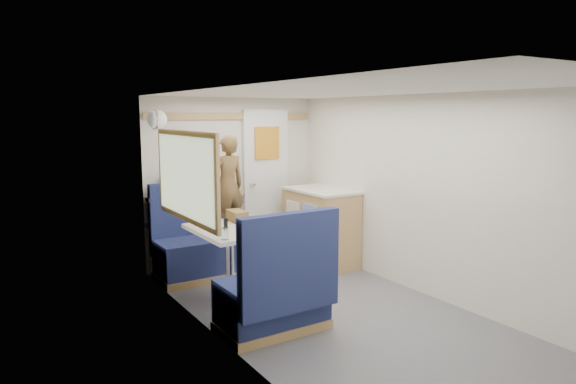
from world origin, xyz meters
TOP-DOWN VIEW (x-y plane):
  - floor at (0.00, 0.00)m, footprint 4.50×4.50m
  - ceiling at (0.00, 0.00)m, footprint 4.50×4.50m
  - wall_back at (0.00, 2.25)m, footprint 2.20×0.02m
  - wall_left at (-1.10, 0.00)m, footprint 0.02×4.50m
  - wall_right at (1.10, 0.00)m, footprint 0.02×4.50m
  - oak_trim_low at (0.00, 2.23)m, footprint 2.15×0.02m
  - oak_trim_high at (0.00, 2.23)m, footprint 2.15×0.02m
  - side_window at (-1.08, 1.00)m, footprint 0.04×1.30m
  - rear_door at (0.45, 2.22)m, footprint 0.62×0.12m
  - dinette_table at (-0.65, 1.00)m, footprint 0.62×0.92m
  - bench_far at (-0.65, 1.86)m, footprint 0.90×0.59m
  - bench_near at (-0.65, 0.14)m, footprint 0.90×0.59m
  - ledge at (-0.65, 2.12)m, footprint 0.90×0.14m
  - dome_light at (-1.04, 1.85)m, footprint 0.20×0.20m
  - galley_counter at (0.82, 1.55)m, footprint 0.57×0.92m
  - person at (-0.29, 1.79)m, footprint 0.44×0.31m
  - duffel_bag at (-0.61, 2.12)m, footprint 0.53×0.28m
  - tray at (-0.48, 0.65)m, footprint 0.31×0.36m
  - orange_fruit at (-0.55, 0.86)m, footprint 0.07×0.07m
  - cheese_block at (-0.62, 0.79)m, footprint 0.11×0.08m
  - wine_glass at (-0.75, 1.03)m, footprint 0.08×0.08m
  - tumbler_left at (-0.88, 0.62)m, footprint 0.06×0.06m
  - tumbler_mid at (-0.71, 1.38)m, footprint 0.08×0.08m
  - beer_glass at (-0.44, 0.96)m, footprint 0.07×0.07m
  - pepper_grinder at (-0.69, 0.99)m, footprint 0.04×0.04m
  - bread_loaf at (-0.43, 1.27)m, footprint 0.16×0.27m

SIDE VIEW (x-z plane):
  - floor at x=0.00m, z-range 0.00..0.00m
  - bench_far at x=-0.65m, z-range -0.22..0.83m
  - bench_near at x=-0.65m, z-range -0.22..0.83m
  - galley_counter at x=0.82m, z-range 0.01..0.93m
  - dinette_table at x=-0.65m, z-range 0.21..0.93m
  - tray at x=-0.48m, z-range 0.72..0.74m
  - cheese_block at x=-0.62m, z-range 0.74..0.77m
  - beer_glass at x=-0.44m, z-range 0.72..0.82m
  - tumbler_left at x=-0.88m, z-range 0.72..0.82m
  - pepper_grinder at x=-0.69m, z-range 0.72..0.83m
  - bread_loaf at x=-0.43m, z-range 0.72..0.83m
  - orange_fruit at x=-0.55m, z-range 0.74..0.81m
  - tumbler_mid at x=-0.71m, z-range 0.72..0.84m
  - wine_glass at x=-0.75m, z-range 0.76..0.93m
  - oak_trim_low at x=0.00m, z-range 0.81..0.89m
  - ledge at x=-0.65m, z-range 0.86..0.90m
  - rear_door at x=0.45m, z-range 0.04..1.90m
  - wall_back at x=0.00m, z-range 0.00..2.00m
  - wall_left at x=-1.10m, z-range 0.00..2.00m
  - wall_right at x=1.10m, z-range 0.00..2.00m
  - person at x=-0.29m, z-range 0.45..1.57m
  - duffel_bag at x=-0.61m, z-range 0.90..1.15m
  - side_window at x=-1.08m, z-range 0.89..1.61m
  - dome_light at x=-1.04m, z-range 1.65..1.85m
  - oak_trim_high at x=0.00m, z-range 1.74..1.82m
  - ceiling at x=0.00m, z-range 2.00..2.00m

